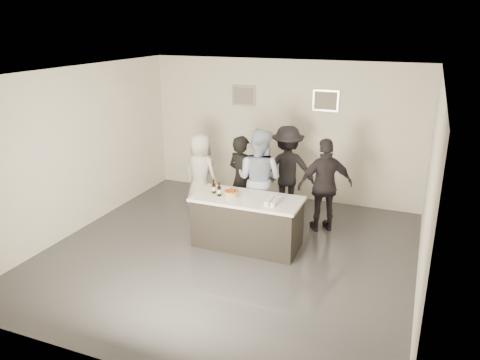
{
  "coord_description": "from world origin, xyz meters",
  "views": [
    {
      "loc": [
        2.83,
        -6.56,
        3.73
      ],
      "look_at": [
        0.0,
        0.5,
        1.15
      ],
      "focal_mm": 35.0,
      "sensor_mm": 36.0,
      "label": 1
    }
  ],
  "objects_px": {
    "person_main_black": "(242,180)",
    "person_guest_left": "(201,173)",
    "person_guest_back": "(287,170)",
    "beer_bottle_b": "(219,189)",
    "cake": "(231,194)",
    "beer_bottle_a": "(214,186)",
    "person_guest_right": "(325,185)",
    "person_main_blue": "(259,179)",
    "bar_counter": "(247,222)"
  },
  "relations": [
    {
      "from": "bar_counter",
      "to": "cake",
      "type": "distance_m",
      "value": 0.57
    },
    {
      "from": "bar_counter",
      "to": "beer_bottle_a",
      "type": "xyz_separation_m",
      "value": [
        -0.62,
        -0.01,
        0.58
      ]
    },
    {
      "from": "person_main_blue",
      "to": "person_guest_back",
      "type": "relative_size",
      "value": 1.07
    },
    {
      "from": "person_main_black",
      "to": "person_guest_left",
      "type": "relative_size",
      "value": 1.07
    },
    {
      "from": "cake",
      "to": "person_guest_left",
      "type": "relative_size",
      "value": 0.15
    },
    {
      "from": "beer_bottle_a",
      "to": "person_guest_right",
      "type": "height_order",
      "value": "person_guest_right"
    },
    {
      "from": "beer_bottle_b",
      "to": "person_guest_left",
      "type": "bearing_deg",
      "value": 127.54
    },
    {
      "from": "person_guest_right",
      "to": "beer_bottle_a",
      "type": "bearing_deg",
      "value": 4.57
    },
    {
      "from": "beer_bottle_a",
      "to": "person_guest_left",
      "type": "bearing_deg",
      "value": 125.39
    },
    {
      "from": "person_main_black",
      "to": "beer_bottle_a",
      "type": "bearing_deg",
      "value": 105.11
    },
    {
      "from": "beer_bottle_a",
      "to": "beer_bottle_b",
      "type": "bearing_deg",
      "value": -33.56
    },
    {
      "from": "beer_bottle_a",
      "to": "beer_bottle_b",
      "type": "xyz_separation_m",
      "value": [
        0.14,
        -0.1,
        0.0
      ]
    },
    {
      "from": "beer_bottle_a",
      "to": "person_guest_left",
      "type": "xyz_separation_m",
      "value": [
        -0.86,
        1.21,
        -0.22
      ]
    },
    {
      "from": "beer_bottle_b",
      "to": "person_guest_right",
      "type": "bearing_deg",
      "value": 39.21
    },
    {
      "from": "cake",
      "to": "person_main_blue",
      "type": "height_order",
      "value": "person_main_blue"
    },
    {
      "from": "person_main_blue",
      "to": "person_guest_left",
      "type": "relative_size",
      "value": 1.18
    },
    {
      "from": "bar_counter",
      "to": "person_guest_back",
      "type": "bearing_deg",
      "value": 84.6
    },
    {
      "from": "beer_bottle_b",
      "to": "person_guest_right",
      "type": "relative_size",
      "value": 0.15
    },
    {
      "from": "cake",
      "to": "person_guest_left",
      "type": "bearing_deg",
      "value": 134.17
    },
    {
      "from": "cake",
      "to": "beer_bottle_a",
      "type": "distance_m",
      "value": 0.34
    },
    {
      "from": "beer_bottle_b",
      "to": "person_guest_right",
      "type": "distance_m",
      "value": 2.02
    },
    {
      "from": "person_guest_left",
      "to": "person_guest_back",
      "type": "distance_m",
      "value": 1.75
    },
    {
      "from": "bar_counter",
      "to": "cake",
      "type": "height_order",
      "value": "cake"
    },
    {
      "from": "cake",
      "to": "person_guest_left",
      "type": "xyz_separation_m",
      "value": [
        -1.19,
        1.23,
        -0.13
      ]
    },
    {
      "from": "person_main_black",
      "to": "person_main_blue",
      "type": "xyz_separation_m",
      "value": [
        0.39,
        -0.09,
        0.09
      ]
    },
    {
      "from": "cake",
      "to": "person_guest_right",
      "type": "bearing_deg",
      "value": 41.02
    },
    {
      "from": "beer_bottle_b",
      "to": "person_main_blue",
      "type": "relative_size",
      "value": 0.14
    },
    {
      "from": "cake",
      "to": "person_guest_back",
      "type": "bearing_deg",
      "value": 75.87
    },
    {
      "from": "beer_bottle_a",
      "to": "cake",
      "type": "bearing_deg",
      "value": -2.68
    },
    {
      "from": "bar_counter",
      "to": "person_main_blue",
      "type": "bearing_deg",
      "value": 96.04
    },
    {
      "from": "person_main_black",
      "to": "person_guest_back",
      "type": "xyz_separation_m",
      "value": [
        0.65,
        0.84,
        0.03
      ]
    },
    {
      "from": "bar_counter",
      "to": "person_main_blue",
      "type": "xyz_separation_m",
      "value": [
        -0.09,
        0.85,
        0.51
      ]
    },
    {
      "from": "bar_counter",
      "to": "cake",
      "type": "xyz_separation_m",
      "value": [
        -0.29,
        -0.02,
        0.49
      ]
    },
    {
      "from": "person_main_blue",
      "to": "person_guest_left",
      "type": "xyz_separation_m",
      "value": [
        -1.39,
        0.35,
        -0.15
      ]
    },
    {
      "from": "beer_bottle_b",
      "to": "person_main_black",
      "type": "distance_m",
      "value": 1.06
    },
    {
      "from": "beer_bottle_a",
      "to": "person_guest_back",
      "type": "height_order",
      "value": "person_guest_back"
    },
    {
      "from": "person_main_black",
      "to": "beer_bottle_b",
      "type": "bearing_deg",
      "value": 113.66
    },
    {
      "from": "beer_bottle_a",
      "to": "person_main_black",
      "type": "height_order",
      "value": "person_main_black"
    },
    {
      "from": "bar_counter",
      "to": "person_guest_right",
      "type": "xyz_separation_m",
      "value": [
        1.08,
        1.17,
        0.43
      ]
    },
    {
      "from": "beer_bottle_b",
      "to": "cake",
      "type": "bearing_deg",
      "value": 22.94
    },
    {
      "from": "beer_bottle_b",
      "to": "person_guest_back",
      "type": "height_order",
      "value": "person_guest_back"
    },
    {
      "from": "person_guest_right",
      "to": "person_guest_back",
      "type": "bearing_deg",
      "value": -64.2
    },
    {
      "from": "beer_bottle_b",
      "to": "person_main_black",
      "type": "xyz_separation_m",
      "value": [
        -0.0,
        1.05,
        -0.17
      ]
    },
    {
      "from": "person_main_black",
      "to": "person_guest_left",
      "type": "bearing_deg",
      "value": 8.94
    },
    {
      "from": "cake",
      "to": "person_main_black",
      "type": "distance_m",
      "value": 0.99
    },
    {
      "from": "person_guest_left",
      "to": "person_main_black",
      "type": "bearing_deg",
      "value": -179.44
    },
    {
      "from": "person_guest_right",
      "to": "bar_counter",
      "type": "bearing_deg",
      "value": 17.1
    },
    {
      "from": "beer_bottle_a",
      "to": "person_main_black",
      "type": "distance_m",
      "value": 0.98
    },
    {
      "from": "beer_bottle_b",
      "to": "person_main_black",
      "type": "relative_size",
      "value": 0.15
    },
    {
      "from": "cake",
      "to": "person_guest_right",
      "type": "xyz_separation_m",
      "value": [
        1.37,
        1.19,
        -0.06
      ]
    }
  ]
}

